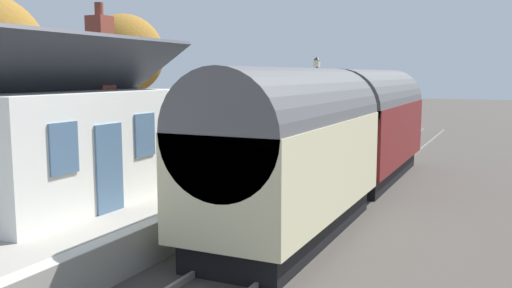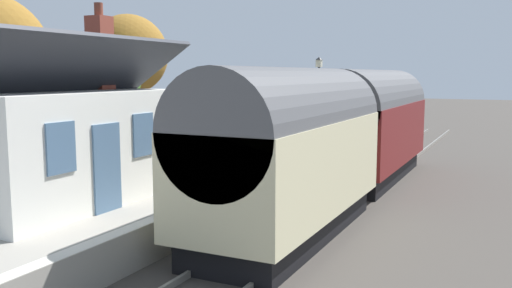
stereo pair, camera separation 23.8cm
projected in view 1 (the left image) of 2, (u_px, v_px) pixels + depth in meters
name	position (u px, v px, depth m)	size (l,w,h in m)	color
ground_plane	(295.00, 209.00, 16.84)	(160.00, 160.00, 0.00)	#423D38
platform	(190.00, 184.00, 18.38)	(32.00, 5.60, 0.90)	gray
platform_edge_coping	(260.00, 177.00, 17.22)	(32.00, 0.36, 0.02)	beige
rail_near	(346.00, 212.00, 16.15)	(52.00, 0.08, 0.14)	gray
rail_far	(300.00, 207.00, 16.76)	(52.00, 0.08, 0.14)	gray
train	(341.00, 133.00, 17.80)	(16.87, 2.73, 4.32)	black
station_building	(57.00, 142.00, 13.78)	(6.49, 4.09, 5.20)	white
bench_by_lamp	(212.00, 154.00, 18.82)	(1.41, 0.48, 0.88)	#26727F
bench_near_building	(268.00, 140.00, 22.89)	(1.41, 0.48, 0.88)	#26727F
planter_bench_right	(161.00, 157.00, 19.45)	(0.73, 0.32, 0.61)	gray
planter_bench_left	(291.00, 147.00, 21.45)	(0.49, 0.49, 0.80)	black
planter_under_sign	(181.00, 166.00, 17.72)	(0.94, 0.32, 0.56)	black
planter_edge_far	(243.00, 147.00, 21.29)	(0.47, 0.47, 0.71)	black
lamp_post_platform	(316.00, 85.00, 24.27)	(0.32, 0.50, 4.01)	black
station_sign_board	(275.00, 129.00, 20.41)	(0.96, 0.06, 1.57)	black
tree_mid_background	(125.00, 55.00, 32.66)	(4.83, 4.67, 7.72)	#4C3828
tree_distant	(111.00, 77.00, 29.37)	(3.17, 2.76, 5.59)	#4C3828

